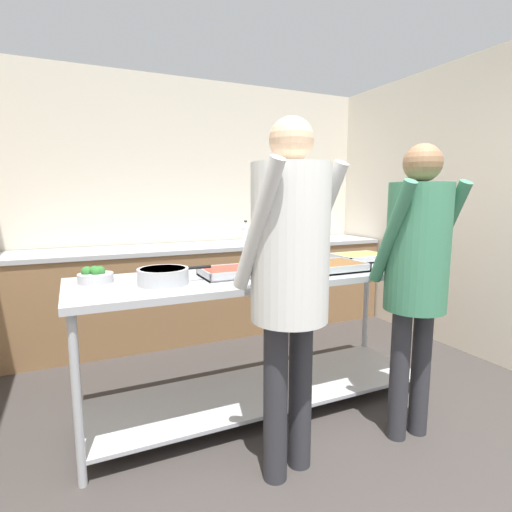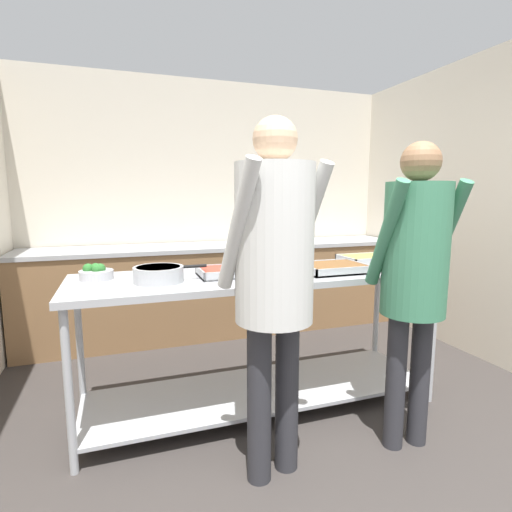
{
  "view_description": "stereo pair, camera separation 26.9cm",
  "coord_description": "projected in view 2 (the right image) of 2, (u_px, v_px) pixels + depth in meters",
  "views": [
    {
      "loc": [
        -1.26,
        -0.75,
        1.43
      ],
      "look_at": [
        -0.14,
        1.66,
        1.03
      ],
      "focal_mm": 28.0,
      "sensor_mm": 36.0,
      "label": 1
    },
    {
      "loc": [
        -1.01,
        -0.85,
        1.43
      ],
      "look_at": [
        -0.14,
        1.66,
        1.03
      ],
      "focal_mm": 28.0,
      "sensor_mm": 36.0,
      "label": 2
    }
  ],
  "objects": [
    {
      "name": "wall_rear",
      "position": [
        214.0,
        206.0,
        4.43
      ],
      "size": [
        4.07,
        0.06,
        2.65
      ],
      "color": "beige",
      "rests_on": "ground_plane"
    },
    {
      "name": "wall_right",
      "position": [
        488.0,
        208.0,
        3.43
      ],
      "size": [
        0.06,
        3.64,
        2.65
      ],
      "color": "beige",
      "rests_on": "ground_plane"
    },
    {
      "name": "back_counter",
      "position": [
        223.0,
        288.0,
        4.22
      ],
      "size": [
        3.91,
        0.65,
        0.93
      ],
      "color": "olive",
      "rests_on": "ground_plane"
    },
    {
      "name": "serving_counter",
      "position": [
        261.0,
        318.0,
        2.66
      ],
      "size": [
        2.39,
        0.74,
        0.93
      ],
      "color": "#ADAFB5",
      "rests_on": "ground_plane"
    },
    {
      "name": "broccoli_bowl",
      "position": [
        96.0,
        273.0,
        2.42
      ],
      "size": [
        0.2,
        0.2,
        0.1
      ],
      "color": "#B2B2B7",
      "rests_on": "serving_counter"
    },
    {
      "name": "sauce_pan",
      "position": [
        159.0,
        274.0,
        2.34
      ],
      "size": [
        0.43,
        0.29,
        0.09
      ],
      "color": "#ADAFB5",
      "rests_on": "serving_counter"
    },
    {
      "name": "serving_tray_greens",
      "position": [
        229.0,
        272.0,
        2.52
      ],
      "size": [
        0.37,
        0.28,
        0.05
      ],
      "color": "#ADAFB5",
      "rests_on": "serving_counter"
    },
    {
      "name": "plate_stack",
      "position": [
        275.0,
        267.0,
        2.68
      ],
      "size": [
        0.23,
        0.23,
        0.06
      ],
      "color": "white",
      "rests_on": "serving_counter"
    },
    {
      "name": "serving_tray_roast",
      "position": [
        333.0,
        268.0,
        2.66
      ],
      "size": [
        0.41,
        0.33,
        0.05
      ],
      "color": "#ADAFB5",
      "rests_on": "serving_counter"
    },
    {
      "name": "serving_tray_vegetables",
      "position": [
        368.0,
        259.0,
        3.03
      ],
      "size": [
        0.4,
        0.29,
        0.05
      ],
      "color": "#ADAFB5",
      "rests_on": "serving_counter"
    },
    {
      "name": "guest_serving_left",
      "position": [
        415.0,
        264.0,
        2.17
      ],
      "size": [
        0.46,
        0.36,
        1.72
      ],
      "color": "#2D2D33",
      "rests_on": "ground_plane"
    },
    {
      "name": "guest_serving_right",
      "position": [
        274.0,
        263.0,
        1.92
      ],
      "size": [
        0.54,
        0.44,
        1.8
      ],
      "color": "#2D2D33",
      "rests_on": "ground_plane"
    },
    {
      "name": "water_bottle",
      "position": [
        261.0,
        232.0,
        4.34
      ],
      "size": [
        0.08,
        0.08,
        0.24
      ],
      "color": "silver",
      "rests_on": "back_counter"
    }
  ]
}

